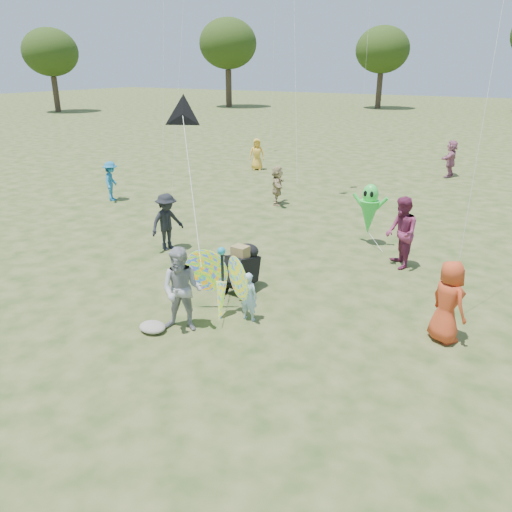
# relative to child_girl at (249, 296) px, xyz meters

# --- Properties ---
(ground) EXTENTS (160.00, 160.00, 0.00)m
(ground) POSITION_rel_child_girl_xyz_m (-0.03, -0.83, -0.51)
(ground) COLOR #51592B
(ground) RESTS_ON ground
(child_girl) EXTENTS (0.39, 0.28, 1.02)m
(child_girl) POSITION_rel_child_girl_xyz_m (0.00, 0.00, 0.00)
(child_girl) COLOR #9FCBE1
(child_girl) RESTS_ON ground
(adult_man) EXTENTS (0.99, 0.89, 1.67)m
(adult_man) POSITION_rel_child_girl_xyz_m (-0.87, -0.97, 0.32)
(adult_man) COLOR #9B9CA0
(adult_man) RESTS_ON ground
(grey_bag) EXTENTS (0.54, 0.44, 0.17)m
(grey_bag) POSITION_rel_child_girl_xyz_m (-1.34, -1.34, -0.43)
(grey_bag) COLOR gray
(grey_bag) RESTS_ON ground
(crowd_a) EXTENTS (0.91, 0.86, 1.57)m
(crowd_a) POSITION_rel_child_girl_xyz_m (3.51, 1.19, 0.27)
(crowd_a) COLOR #BF3F1E
(crowd_a) RESTS_ON ground
(crowd_b) EXTENTS (0.79, 1.12, 1.57)m
(crowd_b) POSITION_rel_child_girl_xyz_m (-4.06, 2.34, 0.27)
(crowd_b) COLOR black
(crowd_b) RESTS_ON ground
(crowd_d) EXTENTS (0.94, 1.36, 1.41)m
(crowd_d) POSITION_rel_child_girl_xyz_m (-3.73, 8.03, 0.19)
(crowd_d) COLOR tan
(crowd_d) RESTS_ON ground
(crowd_e) EXTENTS (1.05, 1.11, 1.80)m
(crowd_e) POSITION_rel_child_girl_xyz_m (1.77, 4.33, 0.39)
(crowd_e) COLOR #7A284D
(crowd_e) RESTS_ON ground
(crowd_g) EXTENTS (0.87, 0.78, 1.49)m
(crowd_g) POSITION_rel_child_girl_xyz_m (-7.67, 13.18, 0.23)
(crowd_g) COLOR yellow
(crowd_g) RESTS_ON ground
(crowd_i) EXTENTS (0.97, 1.09, 1.46)m
(crowd_i) POSITION_rel_child_girl_xyz_m (-9.32, 5.38, 0.22)
(crowd_i) COLOR #1D6D9F
(crowd_i) RESTS_ON ground
(crowd_j) EXTENTS (0.59, 1.55, 1.64)m
(crowd_j) POSITION_rel_child_girl_xyz_m (0.66, 16.32, 0.31)
(crowd_j) COLOR #B06484
(crowd_j) RESTS_ON ground
(jogging_stroller) EXTENTS (0.55, 1.07, 1.09)m
(jogging_stroller) POSITION_rel_child_girl_xyz_m (-0.84, 1.13, 0.10)
(jogging_stroller) COLOR black
(jogging_stroller) RESTS_ON ground
(butterfly_kite) EXTENTS (1.74, 0.75, 1.66)m
(butterfly_kite) POSITION_rel_child_girl_xyz_m (-0.58, -0.09, 0.20)
(butterfly_kite) COLOR #E65724
(butterfly_kite) RESTS_ON ground
(delta_kite_rig) EXTENTS (1.92, 1.82, 2.91)m
(delta_kite_rig) POSITION_rel_child_girl_xyz_m (-1.92, 0.61, 3.31)
(delta_kite_rig) COLOR black
(delta_kite_rig) RESTS_ON ground
(alien_kite) EXTENTS (1.12, 0.69, 1.74)m
(alien_kite) POSITION_rel_child_girl_xyz_m (0.52, 5.56, 0.46)
(alien_kite) COLOR #33DB47
(alien_kite) RESTS_ON ground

